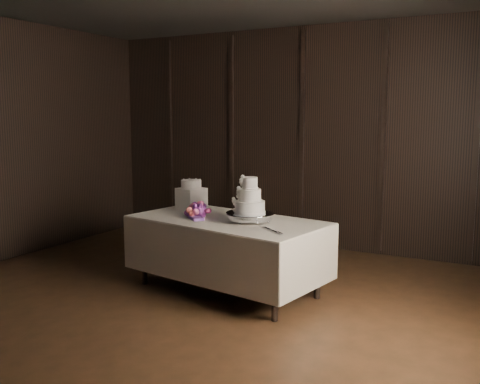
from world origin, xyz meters
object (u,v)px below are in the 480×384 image
display_table (227,252)px  box_pedestal (191,199)px  wedding_cake (247,199)px  cake_stand (250,217)px  bouquet (198,211)px  small_cake (191,184)px

display_table → box_pedestal: size_ratio=8.23×
wedding_cake → cake_stand: bearing=17.7°
bouquet → box_pedestal: bearing=132.9°
box_pedestal → small_cake: 0.17m
box_pedestal → bouquet: bearing=-47.1°
display_table → box_pedestal: 0.81m
box_pedestal → small_cake: size_ratio=1.16×
display_table → wedding_cake: wedding_cake is taller
box_pedestal → small_cake: small_cake is taller
cake_stand → small_cake: 0.95m
bouquet → small_cake: bearing=132.9°
small_cake → box_pedestal: bearing=0.0°
display_table → small_cake: small_cake is taller
bouquet → wedding_cake: bearing=2.0°
bouquet → small_cake: (-0.29, 0.31, 0.23)m
wedding_cake → small_cake: 0.90m
bouquet → box_pedestal: box_pedestal is taller
display_table → small_cake: 0.92m
cake_stand → wedding_cake: 0.19m
small_cake → cake_stand: bearing=-17.5°
display_table → cake_stand: bearing=7.5°
cake_stand → small_cake: small_cake is taller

